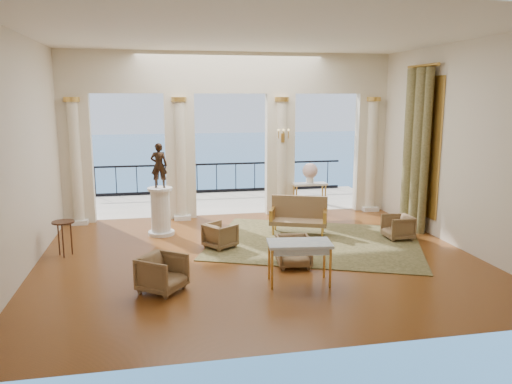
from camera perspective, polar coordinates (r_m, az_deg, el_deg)
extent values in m
plane|color=#4A2E0F|center=(10.58, 0.29, -7.43)|extent=(9.00, 9.00, 0.00)
plane|color=beige|center=(6.27, 7.62, 0.95)|extent=(9.00, 0.00, 9.00)
plane|color=beige|center=(10.21, -25.35, 3.80)|extent=(0.00, 8.00, 8.00)
plane|color=beige|center=(11.85, 22.24, 4.87)|extent=(0.00, 8.00, 8.00)
plane|color=white|center=(10.11, 0.31, 17.56)|extent=(9.00, 9.00, 0.00)
cube|color=beige|center=(13.85, -2.96, 13.45)|extent=(9.00, 0.30, 1.10)
cube|color=beige|center=(13.94, -19.82, 3.54)|extent=(0.80, 0.30, 3.40)
cylinder|color=beige|center=(13.78, -19.90, 3.04)|extent=(0.28, 0.28, 3.20)
cylinder|color=gold|center=(13.67, -20.35, 9.90)|extent=(0.40, 0.40, 0.12)
cube|color=silver|center=(14.06, -19.49, -3.19)|extent=(0.45, 0.45, 0.12)
cube|color=beige|center=(13.80, -8.65, 3.99)|extent=(0.80, 0.30, 3.40)
cylinder|color=beige|center=(13.63, -8.60, 3.48)|extent=(0.28, 0.28, 3.20)
cylinder|color=gold|center=(13.53, -8.80, 10.43)|extent=(0.40, 0.40, 0.12)
cube|color=silver|center=(13.91, -8.42, -2.82)|extent=(0.45, 0.45, 0.12)
cube|color=beige|center=(14.20, 2.74, 4.29)|extent=(0.80, 0.30, 3.40)
cylinder|color=beige|center=(14.04, 2.91, 3.80)|extent=(0.28, 0.28, 3.20)
cylinder|color=gold|center=(13.94, 2.98, 10.55)|extent=(0.40, 0.40, 0.12)
cube|color=silver|center=(14.31, 2.85, -2.33)|extent=(0.45, 0.45, 0.12)
cube|color=beige|center=(15.08, 12.78, 4.42)|extent=(0.80, 0.30, 3.40)
cylinder|color=beige|center=(14.93, 13.04, 3.96)|extent=(0.28, 0.28, 3.20)
cylinder|color=gold|center=(14.83, 13.31, 10.30)|extent=(0.40, 0.40, 0.12)
cube|color=silver|center=(15.18, 12.79, -1.82)|extent=(0.45, 0.45, 0.12)
cube|color=#B6AB98|center=(16.13, -3.83, -1.24)|extent=(10.00, 3.60, 0.10)
cube|color=black|center=(17.51, -4.55, 3.20)|extent=(9.00, 0.06, 0.06)
cube|color=black|center=(17.66, -4.51, 0.15)|extent=(9.00, 0.06, 0.10)
cylinder|color=black|center=(17.59, -4.53, 1.59)|extent=(0.03, 0.03, 1.00)
cylinder|color=black|center=(17.60, -17.91, 1.10)|extent=(0.03, 0.03, 1.00)
cylinder|color=black|center=(18.51, 8.19, 1.97)|extent=(0.03, 0.03, 1.00)
cylinder|color=#4C3823|center=(16.97, 2.48, 6.72)|extent=(0.20, 0.20, 4.20)
plane|color=#22599C|center=(70.49, -9.51, 3.09)|extent=(160.00, 160.00, 0.00)
cylinder|color=#4F4925|center=(12.65, 18.80, 4.29)|extent=(0.26, 0.26, 4.00)
cylinder|color=#4F4925|center=(13.02, 17.66, 4.53)|extent=(0.32, 0.32, 4.00)
cylinder|color=#4F4925|center=(13.44, 16.89, 4.75)|extent=(0.26, 0.26, 4.00)
cylinder|color=gold|center=(13.02, 18.55, 13.52)|extent=(0.08, 1.40, 0.08)
cube|color=gold|center=(13.12, 18.49, 4.96)|extent=(0.04, 1.60, 3.40)
cube|color=gold|center=(13.84, 3.08, 6.20)|extent=(0.10, 0.04, 0.25)
cylinder|color=gold|center=(13.73, 2.59, 6.58)|extent=(0.02, 0.02, 0.22)
cylinder|color=gold|center=(13.76, 3.16, 6.59)|extent=(0.02, 0.02, 0.22)
cylinder|color=gold|center=(13.79, 3.73, 6.59)|extent=(0.02, 0.02, 0.22)
cube|color=#31341A|center=(11.67, 6.78, -5.70)|extent=(5.72, 5.15, 0.02)
imported|color=#44331A|center=(8.84, -10.67, -8.94)|extent=(0.92, 0.93, 0.71)
imported|color=#44331A|center=(9.96, 4.34, -6.62)|extent=(0.70, 0.66, 0.67)
imported|color=#44331A|center=(12.25, 15.92, -3.77)|extent=(0.58, 0.62, 0.63)
imported|color=#44331A|center=(11.15, -4.10, -4.85)|extent=(0.80, 0.81, 0.62)
cube|color=#44331A|center=(12.22, 4.86, -3.46)|extent=(1.49, 1.02, 0.10)
cube|color=#44331A|center=(12.40, 4.99, -1.70)|extent=(1.32, 0.57, 0.56)
cube|color=gold|center=(12.25, 1.87, -2.51)|extent=(0.28, 0.55, 0.27)
cube|color=gold|center=(12.14, 7.90, -2.72)|extent=(0.28, 0.55, 0.27)
cylinder|color=gold|center=(12.11, 1.95, -4.43)|extent=(0.05, 0.05, 0.26)
cylinder|color=gold|center=(12.02, 7.57, -4.64)|extent=(0.05, 0.05, 0.26)
cylinder|color=gold|center=(12.54, 2.23, -3.90)|extent=(0.05, 0.05, 0.26)
cylinder|color=gold|center=(12.45, 7.65, -4.10)|extent=(0.05, 0.05, 0.26)
cube|color=#9CB0C1|center=(8.95, 4.98, -5.87)|extent=(1.20, 0.75, 0.05)
cylinder|color=gold|center=(8.77, 1.86, -8.86)|extent=(0.05, 0.05, 0.72)
cylinder|color=gold|center=(8.93, 8.49, -8.61)|extent=(0.05, 0.05, 0.72)
cylinder|color=gold|center=(9.25, 1.52, -7.80)|extent=(0.05, 0.05, 0.72)
cylinder|color=gold|center=(9.40, 7.81, -7.59)|extent=(0.05, 0.05, 0.72)
cylinder|color=silver|center=(12.45, -10.76, -4.61)|extent=(0.64, 0.64, 0.08)
cylinder|color=silver|center=(12.32, -10.85, -2.18)|extent=(0.47, 0.47, 1.02)
cylinder|color=silver|center=(12.21, -10.94, 0.35)|extent=(0.59, 0.59, 0.06)
imported|color=black|center=(12.12, -11.03, 3.00)|extent=(0.42, 0.29, 1.08)
cube|color=silver|center=(14.21, 6.17, 0.91)|extent=(0.96, 0.39, 0.05)
cylinder|color=gold|center=(14.06, 4.62, -1.06)|extent=(0.05, 0.05, 0.86)
cylinder|color=gold|center=(14.30, 7.92, -0.92)|extent=(0.05, 0.05, 0.86)
cylinder|color=gold|center=(14.31, 4.35, -0.84)|extent=(0.05, 0.05, 0.86)
cylinder|color=gold|center=(14.54, 7.60, -0.71)|extent=(0.05, 0.05, 0.86)
cylinder|color=white|center=(14.18, 6.18, 1.55)|extent=(0.22, 0.22, 0.27)
sphere|color=#C68C8F|center=(14.15, 6.20, 2.44)|extent=(0.43, 0.43, 0.43)
cylinder|color=black|center=(11.20, -21.19, -3.22)|extent=(0.46, 0.46, 0.03)
cylinder|color=black|center=(11.34, -20.35, -4.97)|extent=(0.03, 0.03, 0.72)
cylinder|color=black|center=(11.39, -21.62, -4.99)|extent=(0.03, 0.03, 0.72)
cylinder|color=black|center=(11.15, -21.20, -5.28)|extent=(0.03, 0.03, 0.72)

